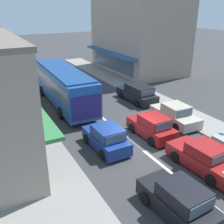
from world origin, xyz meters
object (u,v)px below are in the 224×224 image
sedan_adjacent_lane_lead (204,158)px  pedestrian_with_handbag_near (29,105)px  parked_wagon_kerb_third (137,93)px  traffic_light_downstreet (12,52)px  city_bus (64,84)px  hatchback_queue_gap_filler (106,138)px  parked_sedan_kerb_second (175,115)px  pedestrian_browsing_midblock (26,98)px  hatchback_behind_bus_mid (152,127)px  hatchback_behind_bus_near (179,201)px

sedan_adjacent_lane_lead → pedestrian_with_handbag_near: bearing=120.3°
parked_wagon_kerb_third → traffic_light_downstreet: traffic_light_downstreet is taller
sedan_adjacent_lane_lead → parked_wagon_kerb_third: size_ratio=0.94×
city_bus → hatchback_queue_gap_filler: size_ratio=2.93×
city_bus → hatchback_queue_gap_filler: 8.80m
parked_sedan_kerb_second → parked_wagon_kerb_third: (0.17, 5.39, 0.08)m
traffic_light_downstreet → pedestrian_browsing_midblock: (-1.18, -12.97, -1.79)m
city_bus → parked_wagon_kerb_third: city_bus is taller
hatchback_behind_bus_mid → parked_wagon_kerb_third: (3.02, 6.37, 0.04)m
pedestrian_browsing_midblock → sedan_adjacent_lane_lead: bearing=-63.1°
hatchback_queue_gap_filler → city_bus: bearing=88.3°
traffic_light_downstreet → pedestrian_with_handbag_near: traffic_light_downstreet is taller
hatchback_behind_bus_near → traffic_light_downstreet: 28.38m
hatchback_queue_gap_filler → parked_sedan_kerb_second: 6.38m
city_bus → sedan_adjacent_lane_lead: bearing=-75.4°
hatchback_behind_bus_near → parked_wagon_kerb_third: (6.32, 12.75, 0.04)m
hatchback_behind_bus_near → parked_sedan_kerb_second: bearing=50.1°
city_bus → pedestrian_browsing_midblock: city_bus is taller
hatchback_behind_bus_mid → parked_sedan_kerb_second: bearing=18.9°
parked_sedan_kerb_second → pedestrian_with_handbag_near: bearing=146.4°
city_bus → parked_sedan_kerb_second: 9.91m
pedestrian_with_handbag_near → pedestrian_browsing_midblock: 1.63m
hatchback_behind_bus_near → traffic_light_downstreet: size_ratio=0.90×
hatchback_queue_gap_filler → hatchback_behind_bus_mid: size_ratio=1.00×
hatchback_behind_bus_mid → traffic_light_downstreet: 22.59m
hatchback_behind_bus_mid → sedan_adjacent_lane_lead: size_ratio=0.87×
city_bus → parked_wagon_kerb_third: size_ratio=2.41×
hatchback_behind_bus_mid → pedestrian_with_handbag_near: pedestrian_with_handbag_near is taller
parked_sedan_kerb_second → pedestrian_browsing_midblock: pedestrian_browsing_midblock is taller
pedestrian_with_handbag_near → parked_sedan_kerb_second: bearing=-33.6°
city_bus → traffic_light_downstreet: traffic_light_downstreet is taller
hatchback_behind_bus_near → pedestrian_browsing_midblock: bearing=101.9°
hatchback_queue_gap_filler → hatchback_behind_bus_near: size_ratio=0.99×
hatchback_queue_gap_filler → pedestrian_browsing_midblock: (-3.05, 8.87, 0.36)m
hatchback_behind_bus_mid → traffic_light_downstreet: bearing=103.7°
city_bus → traffic_light_downstreet: size_ratio=2.60×
parked_wagon_kerb_third → pedestrian_browsing_midblock: 9.87m
hatchback_behind_bus_mid → parked_wagon_kerb_third: 7.04m
hatchback_behind_bus_near → parked_sedan_kerb_second: (6.15, 7.36, -0.05)m
parked_wagon_kerb_third → sedan_adjacent_lane_lead: bearing=-104.5°
hatchback_behind_bus_near → pedestrian_browsing_midblock: size_ratio=2.32×
traffic_light_downstreet → pedestrian_browsing_midblock: size_ratio=2.58×
hatchback_behind_bus_near → sedan_adjacent_lane_lead: size_ratio=0.88×
city_bus → pedestrian_with_handbag_near: bearing=-156.3°
pedestrian_browsing_midblock → pedestrian_with_handbag_near: bearing=-92.8°
sedan_adjacent_lane_lead → pedestrian_browsing_midblock: bearing=116.9°
pedestrian_with_handbag_near → pedestrian_browsing_midblock: bearing=87.2°
hatchback_behind_bus_mid → parked_sedan_kerb_second: hatchback_behind_bus_mid is taller
hatchback_queue_gap_filler → sedan_adjacent_lane_lead: (3.69, -4.43, -0.05)m
hatchback_queue_gap_filler → pedestrian_with_handbag_near: pedestrian_with_handbag_near is taller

